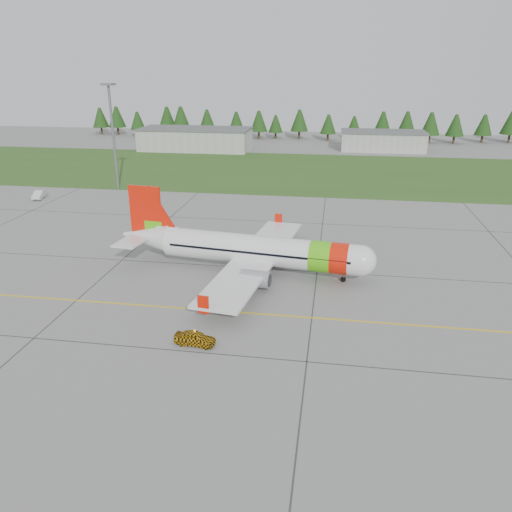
# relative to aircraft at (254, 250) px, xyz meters

# --- Properties ---
(ground) EXTENTS (320.00, 320.00, 0.00)m
(ground) POSITION_rel_aircraft_xyz_m (-2.38, -18.90, -2.79)
(ground) COLOR gray
(ground) RESTS_ON ground
(aircraft) EXTENTS (31.84, 29.58, 9.67)m
(aircraft) POSITION_rel_aircraft_xyz_m (0.00, 0.00, 0.00)
(aircraft) COLOR silver
(aircraft) RESTS_ON ground
(follow_me_car) EXTENTS (1.40, 1.61, 3.73)m
(follow_me_car) POSITION_rel_aircraft_xyz_m (-2.46, -17.63, -0.92)
(follow_me_car) COLOR #EDAD0D
(follow_me_car) RESTS_ON ground
(service_van) EXTENTS (1.89, 1.83, 4.53)m
(service_van) POSITION_rel_aircraft_xyz_m (-45.80, 29.11, -0.52)
(service_van) COLOR silver
(service_van) RESTS_ON ground
(grass_strip) EXTENTS (320.00, 50.00, 0.03)m
(grass_strip) POSITION_rel_aircraft_xyz_m (-2.38, 63.10, -2.77)
(grass_strip) COLOR #30561E
(grass_strip) RESTS_ON ground
(taxi_guideline) EXTENTS (120.00, 0.25, 0.02)m
(taxi_guideline) POSITION_rel_aircraft_xyz_m (-2.38, -10.90, -2.78)
(taxi_guideline) COLOR gold
(taxi_guideline) RESTS_ON ground
(hangar_west) EXTENTS (32.00, 14.00, 6.00)m
(hangar_west) POSITION_rel_aircraft_xyz_m (-32.38, 91.10, 0.21)
(hangar_west) COLOR #A8A8A3
(hangar_west) RESTS_ON ground
(hangar_east) EXTENTS (24.00, 12.00, 5.20)m
(hangar_east) POSITION_rel_aircraft_xyz_m (22.62, 99.10, -0.19)
(hangar_east) COLOR #A8A8A3
(hangar_east) RESTS_ON ground
(floodlight_mast) EXTENTS (0.50, 0.50, 20.00)m
(floodlight_mast) POSITION_rel_aircraft_xyz_m (-34.38, 39.10, 7.21)
(floodlight_mast) COLOR slate
(floodlight_mast) RESTS_ON ground
(treeline) EXTENTS (160.00, 8.00, 10.00)m
(treeline) POSITION_rel_aircraft_xyz_m (-2.38, 119.10, 2.21)
(treeline) COLOR #1C3F14
(treeline) RESTS_ON ground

